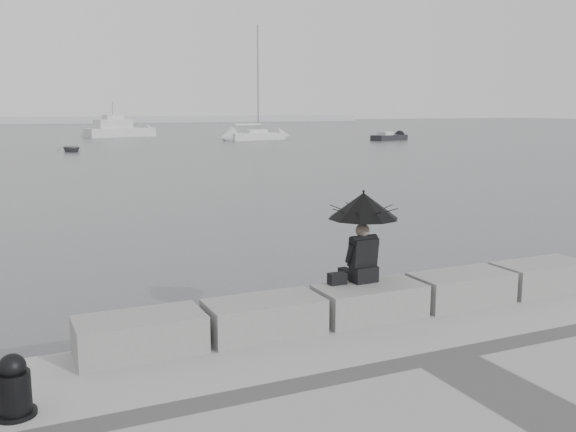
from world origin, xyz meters
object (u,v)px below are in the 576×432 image
sailboat_right (255,135)px  dinghy (71,149)px  mooring_bollard (14,390)px  motor_cruiser (120,130)px  seated_person (364,217)px  small_motorboat (389,137)px

sailboat_right → dinghy: (-21.52, -12.26, -0.28)m
mooring_bollard → dinghy: 50.15m
sailboat_right → motor_cruiser: bearing=121.3°
mooring_bollard → seated_person: bearing=15.9°
mooring_bollard → motor_cruiser: (14.87, 76.49, 0.11)m
seated_person → mooring_bollard: (-4.93, -1.40, -1.20)m
motor_cruiser → dinghy: motor_cruiser is taller
sailboat_right → dinghy: bearing=-160.3°
seated_person → small_motorboat: bearing=54.0°
seated_person → motor_cruiser: bearing=80.5°
motor_cruiser → small_motorboat: bearing=-55.3°
sailboat_right → dinghy: sailboat_right is taller
sailboat_right → small_motorboat: 15.27m
small_motorboat → dinghy: small_motorboat is taller
motor_cruiser → small_motorboat: motor_cruiser is taller
mooring_bollard → dinghy: (6.02, 49.79, -0.53)m
dinghy → motor_cruiser: bearing=67.7°
sailboat_right → motor_cruiser: (-12.67, 14.44, 0.35)m
sailboat_right → motor_cruiser: sailboat_right is taller
seated_person → motor_cruiser: size_ratio=0.15×
seated_person → dinghy: seated_person is taller
seated_person → motor_cruiser: (9.95, 75.09, -1.09)m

